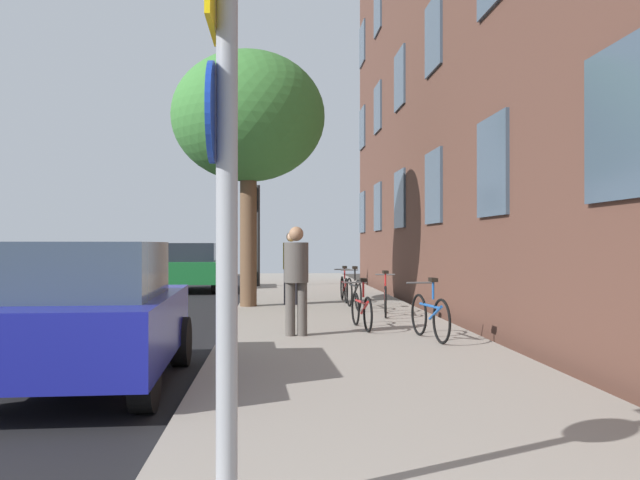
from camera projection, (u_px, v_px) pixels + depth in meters
ground_plane at (173, 315)px, 15.49m from camera, size 41.80×41.80×0.00m
road_asphalt at (78, 316)px, 15.35m from camera, size 7.00×38.00×0.01m
sidewalk at (328, 312)px, 15.72m from camera, size 4.20×38.00×0.12m
sign_post at (222, 176)px, 3.80m from camera, size 0.16×0.60×3.26m
traffic_light at (255, 217)px, 24.09m from camera, size 0.43×0.24×3.54m
tree_near at (248, 118)px, 16.44m from camera, size 3.65×3.65×6.08m
bicycle_0 at (430, 315)px, 10.69m from camera, size 0.42×1.63×0.97m
bicycle_1 at (362, 309)px, 12.05m from camera, size 0.42×1.59×0.89m
bicycle_2 at (385, 298)px, 14.29m from camera, size 0.44×1.67×0.94m
bicycle_3 at (354, 292)px, 15.78m from camera, size 0.42×1.75×0.98m
bicycle_4 at (344, 288)px, 17.69m from camera, size 0.42×1.62×0.92m
pedestrian_0 at (296, 273)px, 11.14m from camera, size 0.45×0.45×1.77m
pedestrian_1 at (291, 263)px, 16.83m from camera, size 0.43×0.43×1.77m
car_0 at (88, 313)px, 7.65m from camera, size 2.01×4.00×1.62m
car_1 at (195, 266)px, 23.25m from camera, size 1.78×4.20×1.62m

